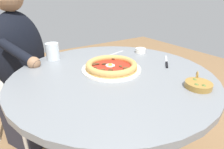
# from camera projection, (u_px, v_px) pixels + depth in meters

# --- Properties ---
(dining_table) EXTENTS (1.00, 1.00, 0.74)m
(dining_table) POSITION_uv_depth(u_px,v_px,m) (113.00, 96.00, 0.99)
(dining_table) COLOR gray
(dining_table) RESTS_ON ground
(pizza_on_plate) EXTENTS (0.31, 0.31, 0.04)m
(pizza_on_plate) POSITION_uv_depth(u_px,v_px,m) (111.00, 66.00, 0.97)
(pizza_on_plate) COLOR white
(pizza_on_plate) RESTS_ON dining_table
(water_glass) EXTENTS (0.08, 0.08, 0.10)m
(water_glass) POSITION_uv_depth(u_px,v_px,m) (53.00, 53.00, 1.11)
(water_glass) COLOR silver
(water_glass) RESTS_ON dining_table
(steak_knife) EXTENTS (0.15, 0.16, 0.01)m
(steak_knife) POSITION_uv_depth(u_px,v_px,m) (167.00, 63.00, 1.06)
(steak_knife) COLOR silver
(steak_knife) RESTS_ON dining_table
(ramekin_capers) EXTENTS (0.07, 0.07, 0.03)m
(ramekin_capers) POSITION_uv_depth(u_px,v_px,m) (140.00, 50.00, 1.24)
(ramekin_capers) COLOR white
(ramekin_capers) RESTS_ON dining_table
(olive_pan) EXTENTS (0.11, 0.12, 0.05)m
(olive_pan) POSITION_uv_depth(u_px,v_px,m) (198.00, 85.00, 0.79)
(olive_pan) COLOR olive
(olive_pan) RESTS_ON dining_table
(fork_utensil) EXTENTS (0.06, 0.18, 0.00)m
(fork_utensil) POSITION_uv_depth(u_px,v_px,m) (114.00, 54.00, 1.22)
(fork_utensil) COLOR #BCBCC1
(fork_utensil) RESTS_ON dining_table
(diner_person) EXTENTS (0.58, 0.43, 1.18)m
(diner_person) POSITION_uv_depth(u_px,v_px,m) (25.00, 80.00, 1.35)
(diner_person) COLOR #282833
(diner_person) RESTS_ON ground
(cafe_chair_diner) EXTENTS (0.55, 0.55, 0.89)m
(cafe_chair_diner) POSITION_uv_depth(u_px,v_px,m) (13.00, 74.00, 1.41)
(cafe_chair_diner) COLOR beige
(cafe_chair_diner) RESTS_ON ground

